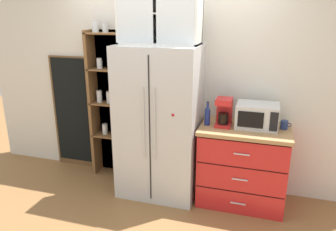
{
  "coord_description": "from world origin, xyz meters",
  "views": [
    {
      "loc": [
        1.13,
        -3.35,
        2.1
      ],
      "look_at": [
        0.1,
        0.02,
        0.96
      ],
      "focal_mm": 34.93,
      "sensor_mm": 36.0,
      "label": 1
    }
  ],
  "objects_px": {
    "microwave": "(257,116)",
    "coffee_maker": "(224,112)",
    "refrigerator": "(160,122)",
    "chalkboard_menu": "(74,113)",
    "mug_navy": "(284,125)",
    "bottle_cobalt": "(207,115)"
  },
  "relations": [
    {
      "from": "coffee_maker",
      "to": "chalkboard_menu",
      "type": "xyz_separation_m",
      "value": [
        -2.06,
        0.26,
        -0.28
      ]
    },
    {
      "from": "mug_navy",
      "to": "chalkboard_menu",
      "type": "xyz_separation_m",
      "value": [
        -2.69,
        0.19,
        -0.17
      ]
    },
    {
      "from": "bottle_cobalt",
      "to": "mug_navy",
      "type": "bearing_deg",
      "value": 7.5
    },
    {
      "from": "microwave",
      "to": "coffee_maker",
      "type": "bearing_deg",
      "value": -173.14
    },
    {
      "from": "coffee_maker",
      "to": "mug_navy",
      "type": "xyz_separation_m",
      "value": [
        0.63,
        0.07,
        -0.11
      ]
    },
    {
      "from": "chalkboard_menu",
      "to": "refrigerator",
      "type": "bearing_deg",
      "value": -13.02
    },
    {
      "from": "refrigerator",
      "to": "chalkboard_menu",
      "type": "relative_size",
      "value": 1.14
    },
    {
      "from": "microwave",
      "to": "bottle_cobalt",
      "type": "distance_m",
      "value": 0.53
    },
    {
      "from": "mug_navy",
      "to": "chalkboard_menu",
      "type": "distance_m",
      "value": 2.7
    },
    {
      "from": "refrigerator",
      "to": "chalkboard_menu",
      "type": "xyz_separation_m",
      "value": [
        -1.34,
        0.31,
        -0.1
      ]
    },
    {
      "from": "microwave",
      "to": "coffee_maker",
      "type": "distance_m",
      "value": 0.35
    },
    {
      "from": "coffee_maker",
      "to": "mug_navy",
      "type": "height_order",
      "value": "coffee_maker"
    },
    {
      "from": "mug_navy",
      "to": "bottle_cobalt",
      "type": "xyz_separation_m",
      "value": [
        -0.81,
        -0.11,
        0.07
      ]
    },
    {
      "from": "bottle_cobalt",
      "to": "chalkboard_menu",
      "type": "xyz_separation_m",
      "value": [
        -1.88,
        0.3,
        -0.24
      ]
    },
    {
      "from": "coffee_maker",
      "to": "mug_navy",
      "type": "distance_m",
      "value": 0.65
    },
    {
      "from": "mug_navy",
      "to": "bottle_cobalt",
      "type": "bearing_deg",
      "value": -172.5
    },
    {
      "from": "microwave",
      "to": "coffee_maker",
      "type": "xyz_separation_m",
      "value": [
        -0.35,
        -0.04,
        0.03
      ]
    },
    {
      "from": "refrigerator",
      "to": "coffee_maker",
      "type": "relative_size",
      "value": 5.66
    },
    {
      "from": "microwave",
      "to": "chalkboard_menu",
      "type": "distance_m",
      "value": 2.43
    },
    {
      "from": "coffee_maker",
      "to": "mug_navy",
      "type": "relative_size",
      "value": 2.74
    },
    {
      "from": "refrigerator",
      "to": "microwave",
      "type": "height_order",
      "value": "refrigerator"
    },
    {
      "from": "coffee_maker",
      "to": "bottle_cobalt",
      "type": "height_order",
      "value": "coffee_maker"
    }
  ]
}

